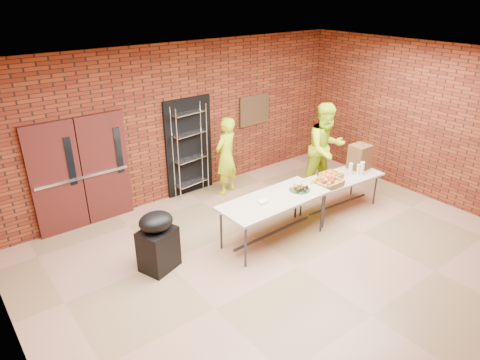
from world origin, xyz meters
name	(u,v)px	position (x,y,z in m)	size (l,w,h in m)	color
room	(304,177)	(0.00, 0.00, 1.60)	(8.08, 7.08, 3.28)	olive
double_doors	(82,174)	(-2.20, 3.44, 1.05)	(1.78, 0.12, 2.10)	#411412
dark_doorway	(189,147)	(0.10, 3.46, 1.05)	(1.10, 0.06, 2.10)	black
bronze_plaque	(255,110)	(1.90, 3.45, 1.55)	(0.85, 0.04, 0.70)	#47331C
wire_rack	(190,151)	(0.05, 3.32, 1.00)	(0.73, 0.24, 2.00)	#B5B5BC
table_left	(274,202)	(0.20, 0.86, 0.76)	(2.03, 0.88, 0.83)	tan
table_right	(341,180)	(2.01, 0.89, 0.66)	(1.81, 0.85, 0.72)	tan
basket_bananas	(317,185)	(1.28, 0.84, 0.78)	(0.40, 0.31, 0.12)	#A47D42
basket_oranges	(331,176)	(1.80, 0.98, 0.78)	(0.42, 0.33, 0.13)	#A47D42
basket_apples	(328,183)	(1.50, 0.77, 0.79)	(0.49, 0.38, 0.15)	#A47D42
muffin_tray	(300,188)	(0.79, 0.83, 0.87)	(0.37, 0.37, 0.09)	#13491D
napkin_box	(263,202)	(-0.06, 0.84, 0.85)	(0.16, 0.11, 0.05)	silver
coffee_dispenser	(360,157)	(2.65, 0.96, 0.98)	(0.39, 0.35, 0.51)	brown
cup_stack_front	(358,170)	(2.37, 0.76, 0.83)	(0.07, 0.07, 0.22)	silver
cup_stack_mid	(362,168)	(2.44, 0.73, 0.86)	(0.09, 0.09, 0.27)	silver
cup_stack_back	(351,169)	(2.27, 0.87, 0.84)	(0.08, 0.08, 0.23)	silver
covered_grill	(158,241)	(-1.80, 1.36, 0.51)	(0.68, 0.62, 1.01)	black
volunteer_woman	(226,156)	(0.69, 2.93, 0.85)	(0.62, 0.41, 1.71)	#BBE018
volunteer_man	(325,149)	(2.43, 1.70, 0.99)	(0.96, 0.75, 1.99)	#BBE018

